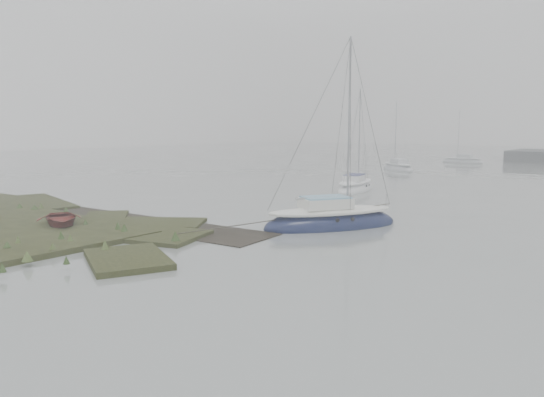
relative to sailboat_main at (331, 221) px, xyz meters
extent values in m
plane|color=slate|center=(-2.48, 20.87, -0.29)|extent=(160.00, 160.00, 0.00)
ellipsoid|color=#0E1537|center=(0.01, 0.01, -0.17)|extent=(5.19, 6.71, 1.59)
ellipsoid|color=silver|center=(0.01, 0.01, 0.46)|extent=(4.39, 5.77, 0.45)
cube|color=silver|center=(-0.14, -0.23, 0.85)|extent=(2.35, 2.64, 0.47)
cube|color=#76A6C1|center=(-0.14, -0.23, 1.11)|extent=(2.17, 2.43, 0.07)
cylinder|color=#939399|center=(0.44, 0.73, 4.52)|extent=(0.10, 0.10, 7.46)
cylinder|color=#939399|center=(-0.23, -0.39, 1.11)|extent=(1.41, 2.29, 0.08)
ellipsoid|color=white|center=(-5.99, 12.33, -0.19)|extent=(2.96, 5.74, 1.33)
ellipsoid|color=white|center=(-5.99, 12.33, 0.34)|extent=(2.45, 4.98, 0.38)
cube|color=white|center=(-5.93, 12.10, 0.67)|extent=(1.56, 2.09, 0.39)
cube|color=#14164E|center=(-5.93, 12.10, 0.89)|extent=(1.45, 1.92, 0.06)
cylinder|color=#939399|center=(-6.14, 13.01, 3.75)|extent=(0.09, 0.09, 6.26)
cylinder|color=#939399|center=(-5.90, 11.94, 0.89)|extent=(0.55, 2.15, 0.07)
ellipsoid|color=silver|center=(-11.38, 29.95, -0.19)|extent=(5.35, 4.56, 1.30)
ellipsoid|color=silver|center=(-11.38, 29.95, 0.33)|extent=(4.59, 3.88, 0.37)
cube|color=silver|center=(-11.19, 29.81, 0.65)|extent=(2.16, 2.00, 0.38)
cube|color=silver|center=(-11.19, 29.81, 0.86)|extent=(1.99, 1.85, 0.06)
cylinder|color=#939399|center=(-11.93, 30.35, 3.65)|extent=(0.08, 0.08, 6.11)
cylinder|color=#939399|center=(-11.07, 29.72, 0.86)|extent=(1.77, 1.31, 0.07)
ellipsoid|color=#A1A5AA|center=(-9.85, 44.20, -0.20)|extent=(4.91, 1.83, 1.18)
ellipsoid|color=silver|center=(-9.85, 44.20, 0.27)|extent=(4.28, 1.48, 0.33)
cube|color=silver|center=(-9.65, 44.21, 0.56)|extent=(1.71, 1.12, 0.35)
cube|color=#B8BDC5|center=(-9.65, 44.21, 0.75)|extent=(1.57, 1.04, 0.06)
cylinder|color=#939399|center=(-10.47, 44.17, 3.28)|extent=(0.08, 0.08, 5.53)
cylinder|color=#939399|center=(-9.51, 44.22, 0.75)|extent=(1.94, 0.16, 0.06)
imported|color=maroon|center=(-9.06, -8.13, 0.22)|extent=(3.35, 2.96, 0.57)
camera|label=1|loc=(13.09, -20.13, 4.41)|focal=35.00mm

